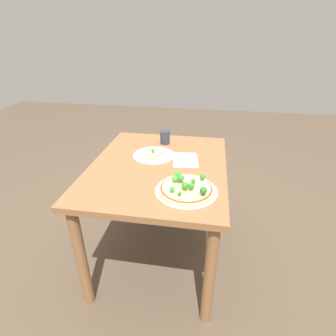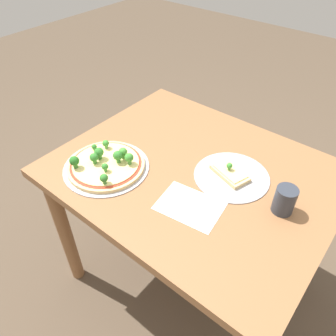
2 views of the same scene
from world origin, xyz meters
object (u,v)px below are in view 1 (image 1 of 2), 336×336
dining_table (159,180)px  pizza_tray_slice (154,155)px  pizza_tray_whole (186,188)px  drinking_cup (165,137)px

dining_table → pizza_tray_slice: bearing=-155.9°
dining_table → pizza_tray_slice: 0.18m
pizza_tray_whole → pizza_tray_slice: size_ratio=1.17×
pizza_tray_slice → drinking_cup: size_ratio=2.87×
dining_table → drinking_cup: (-0.34, -0.02, 0.16)m
dining_table → pizza_tray_slice: pizza_tray_slice is taller
dining_table → drinking_cup: size_ratio=10.60×
pizza_tray_whole → drinking_cup: bearing=-160.2°
dining_table → pizza_tray_slice: size_ratio=3.70×
dining_table → pizza_tray_whole: size_ratio=3.15×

